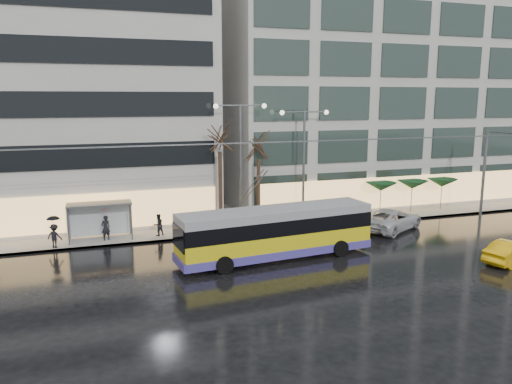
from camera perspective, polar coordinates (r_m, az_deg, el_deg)
name	(u,v)px	position (r m, az deg, el deg)	size (l,w,h in m)	color
ground	(264,281)	(26.95, 0.86, -10.11)	(140.00, 140.00, 0.00)	black
sidewalk	(230,218)	(40.29, -3.03, -2.94)	(80.00, 10.00, 0.15)	gray
kerb	(248,233)	(35.70, -0.91, -4.73)	(80.00, 0.10, 0.15)	slate
building_right	(385,65)	(50.85, 14.57, 13.85)	(32.00, 14.00, 25.00)	#A5A39E
trolleybus	(276,234)	(30.10, 2.30, -4.83)	(12.26, 5.04, 5.60)	gold
catenary	(239,178)	(33.48, -1.99, 1.55)	(42.24, 5.12, 7.00)	#595B60
bus_shelter	(94,213)	(35.29, -18.06, -2.29)	(4.20, 1.60, 2.51)	#595B60
street_lamp_near	(241,148)	(36.26, -1.77, 5.03)	(3.96, 0.36, 9.03)	#595B60
street_lamp_far	(304,150)	(38.01, 5.50, 4.83)	(3.96, 0.36, 8.53)	#595B60
tree_a	(220,133)	(35.96, -4.18, 6.71)	(3.20, 3.20, 8.40)	black
tree_b	(258,141)	(37.05, 0.28, 5.79)	(3.20, 3.20, 7.70)	black
parasol_a	(381,187)	(41.94, 14.09, 0.60)	(2.50, 2.50, 2.65)	#595B60
parasol_b	(412,185)	(43.61, 17.42, 0.81)	(2.50, 2.50, 2.65)	#595B60
parasol_c	(442,183)	(45.42, 20.49, 1.00)	(2.50, 2.50, 2.65)	#595B60
taxi_b	(512,252)	(33.15, 27.22, -6.09)	(1.42, 4.08, 1.34)	#E8A80C
sedan_silver	(392,219)	(38.01, 15.24, -3.04)	(2.63, 5.70, 1.59)	silver
pedestrian_a	(105,219)	(34.90, -16.85, -2.98)	(1.25, 1.26, 2.19)	black
pedestrian_b	(158,225)	(35.28, -11.10, -3.70)	(0.92, 0.83, 1.54)	black
pedestrian_c	(54,231)	(34.28, -22.08, -4.12)	(1.15, 1.11, 2.11)	black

